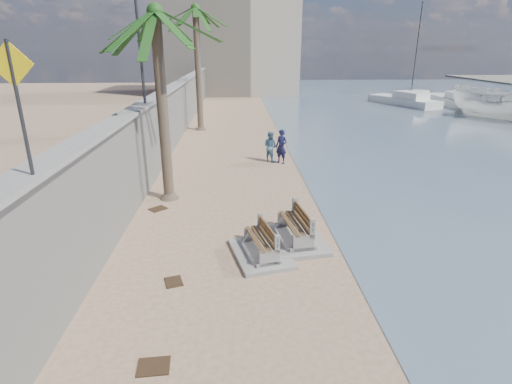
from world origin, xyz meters
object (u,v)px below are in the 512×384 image
bench_far (295,228)px  palm_back (195,10)px  palm_mid (155,14)px  boat_cruiser (503,101)px  yacht_near (458,102)px  sailboat_west (411,94)px  person_a (281,144)px  bench_near (261,243)px  yacht_far (403,102)px  person_b (270,145)px

bench_far → palm_back: 21.08m
palm_mid → boat_cruiser: palm_mid is taller
palm_back → yacht_near: (26.84, 12.32, -8.01)m
boat_cruiser → sailboat_west: (-0.63, 17.29, -1.25)m
palm_back → sailboat_west: bearing=39.6°
palm_mid → person_a: palm_mid is taller
bench_far → palm_back: bearing=103.4°
palm_mid → palm_back: size_ratio=0.85×
bench_near → boat_cruiser: (22.44, 23.45, 1.18)m
boat_cruiser → yacht_far: bearing=79.8°
boat_cruiser → sailboat_west: 17.35m
bench_near → sailboat_west: 46.20m
yacht_near → boat_cruiser: bearing=177.9°
palm_mid → person_a: size_ratio=3.80×
bench_near → bench_far: size_ratio=0.93×
person_a → yacht_far: 28.09m
bench_near → person_b: (1.17, 10.62, 0.51)m
bench_far → person_a: (0.58, 9.29, 0.60)m
person_b → yacht_near: (22.30, 21.60, -0.57)m
palm_mid → yacht_far: 35.93m
palm_mid → sailboat_west: sailboat_west is taller
boat_cruiser → sailboat_west: sailboat_west is taller
bench_near → palm_back: palm_back is taller
palm_mid → sailboat_west: (25.29, 35.71, -6.67)m
sailboat_west → boat_cruiser: bearing=-87.9°
yacht_near → sailboat_west: size_ratio=1.01×
bench_far → palm_back: (-4.52, 19.01, 7.91)m
bench_near → boat_cruiser: 32.47m
bench_near → bench_far: bearing=37.9°
bench_far → yacht_near: (22.32, 31.33, -0.10)m
palm_mid → sailboat_west: bearing=54.7°
person_a → boat_cruiser: size_ratio=0.53×
palm_back → yacht_near: 30.60m
bench_far → person_b: person_b is taller
person_a → bench_far: bearing=-53.8°
bench_far → boat_cruiser: size_ratio=0.68×
bench_far → boat_cruiser: bearing=46.6°
bench_near → yacht_near: (23.47, 32.22, -0.06)m
person_b → boat_cruiser: boat_cruiser is taller
palm_back → yacht_near: bearing=24.7°
palm_mid → sailboat_west: 44.26m
boat_cruiser → palm_back: bearing=152.0°
boat_cruiser → palm_mid: bearing=179.6°
palm_back → yacht_far: 26.23m
palm_back → person_a: size_ratio=4.47×
sailboat_west → bench_near: bearing=-118.2°
bench_near → boat_cruiser: size_ratio=0.63×
person_b → boat_cruiser: (21.27, 12.82, 0.67)m
bench_near → yacht_near: 39.86m
yacht_near → yacht_far: 5.83m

